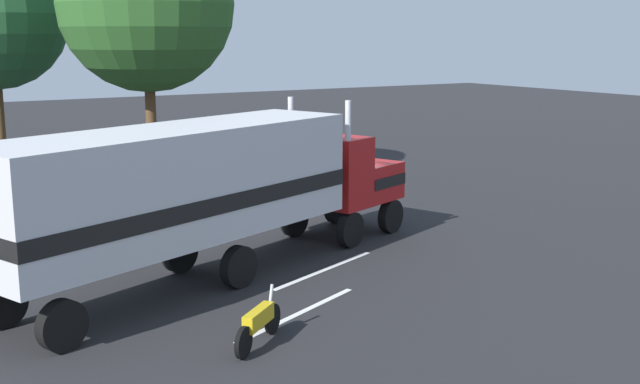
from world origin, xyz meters
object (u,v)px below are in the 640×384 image
object	(u,v)px
semi_truck	(209,186)
motorcycle	(259,323)
tree_left	(146,4)
person_bystander	(120,237)

from	to	relation	value
semi_truck	motorcycle	bearing A→B (deg)	-102.20
semi_truck	motorcycle	world-z (taller)	semi_truck
motorcycle	tree_left	distance (m)	19.59
motorcycle	tree_left	world-z (taller)	tree_left
semi_truck	motorcycle	distance (m)	5.30
semi_truck	person_bystander	bearing A→B (deg)	129.66
semi_truck	person_bystander	size ratio (longest dim) A/B	8.65
semi_truck	tree_left	xyz separation A→B (m)	(3.07, 13.00, 5.09)
person_bystander	tree_left	size ratio (longest dim) A/B	0.15
motorcycle	tree_left	xyz separation A→B (m)	(4.11, 17.77, 7.13)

